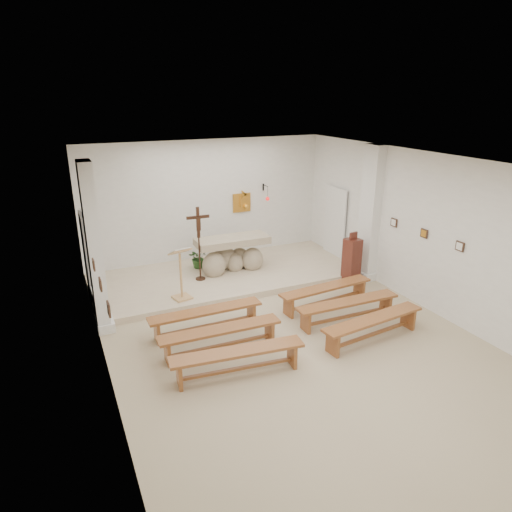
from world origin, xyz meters
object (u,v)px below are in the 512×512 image
altar (232,256)px  bench_left_front (206,315)px  bench_left_third (238,357)px  crucifix_stand (199,238)px  bench_right_third (373,323)px  donation_pedestal (352,260)px  bench_right_front (326,291)px  bench_right_second (348,306)px  lectern (181,273)px  bench_left_second (220,334)px

altar → bench_left_front: size_ratio=0.83×
bench_left_third → crucifix_stand: bearing=87.2°
crucifix_stand → bench_right_third: 4.77m
donation_pedestal → bench_left_front: 4.39m
bench_left_front → bench_right_front: 2.90m
bench_left_third → bench_right_second: bearing=22.7°
altar → lectern: lectern is taller
bench_right_front → bench_right_second: size_ratio=1.01×
bench_left_front → bench_left_third: size_ratio=0.99×
bench_right_front → bench_right_third: bearing=-95.0°
crucifix_stand → bench_left_front: size_ratio=0.80×
bench_right_front → donation_pedestal: bearing=29.5°
lectern → bench_right_third: lectern is taller
bench_right_third → altar: bearing=99.4°
altar → bench_right_third: size_ratio=0.82×
crucifix_stand → bench_right_third: (2.24, -4.12, -0.88)m
bench_left_second → bench_right_third: (2.90, -0.86, 0.00)m
crucifix_stand → bench_left_third: (-0.66, -4.12, -0.88)m
bench_right_front → bench_left_second: same height
altar → bench_left_third: (-1.64, -4.41, -0.16)m
donation_pedestal → bench_right_second: (-1.38, -1.80, -0.23)m
bench_right_second → bench_left_third: size_ratio=0.99×
altar → bench_right_front: bearing=-64.3°
altar → bench_right_third: (1.26, -4.41, -0.16)m
crucifix_stand → bench_right_second: (2.24, -3.26, -0.88)m
crucifix_stand → bench_left_front: crucifix_stand is taller
bench_left_front → bench_right_third: same height
bench_right_front → bench_left_front: bearing=175.0°
bench_left_third → bench_right_third: bearing=6.3°
altar → bench_right_third: bearing=-73.4°
donation_pedestal → crucifix_stand: bearing=148.7°
donation_pedestal → bench_left_front: (-4.28, -0.95, -0.23)m
crucifix_stand → bench_right_second: 4.06m
donation_pedestal → bench_left_second: donation_pedestal is taller
donation_pedestal → bench_right_second: size_ratio=0.57×
crucifix_stand → bench_left_third: size_ratio=0.80×
crucifix_stand → bench_left_second: bearing=-99.1°
bench_left_front → bench_right_second: bearing=-16.7°
crucifix_stand → bench_right_second: bearing=-53.2°
bench_left_front → donation_pedestal: bearing=12.2°
crucifix_stand → bench_left_front: bearing=-103.0°
lectern → bench_right_third: bearing=-58.7°
bench_right_second → bench_right_third: (-0.00, -0.86, 0.00)m
altar → bench_right_third: altar is taller
crucifix_stand → donation_pedestal: crucifix_stand is taller
bench_left_second → bench_right_second: same height
donation_pedestal → bench_right_front: size_ratio=0.57×
altar → bench_left_second: size_ratio=0.83×
bench_right_front → bench_left_third: same height
bench_left_front → bench_left_third: same height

